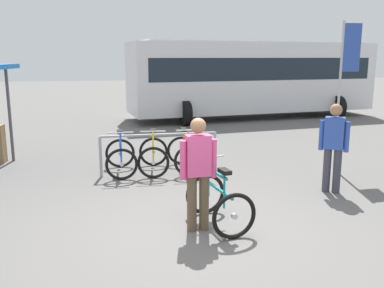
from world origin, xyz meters
name	(u,v)px	position (x,y,z in m)	size (l,w,h in m)	color
ground_plane	(201,231)	(0.00, 0.00, 0.00)	(80.00, 80.00, 0.00)	#605E5B
bike_rack_rail	(159,145)	(-0.18, 3.16, 0.64)	(2.51, 0.08, 0.88)	#99999E
racked_bike_blue	(121,157)	(-0.99, 3.33, 0.37)	(0.67, 1.10, 0.97)	black
racked_bike_yellow	(153,155)	(-0.29, 3.33, 0.37)	(0.79, 1.19, 0.98)	black
racked_bike_orange	(185,154)	(0.41, 3.34, 0.37)	(0.67, 1.09, 0.97)	black
featured_bicycle	(215,192)	(0.29, 0.28, 0.49)	(0.82, 1.24, 1.09)	black
person_with_featured_bike	(198,169)	(-0.03, 0.05, 0.91)	(0.53, 0.22, 1.64)	brown
pedestrian_with_backpack	(334,142)	(2.78, 1.28, 0.94)	(0.47, 0.46, 1.64)	#383842
bus_distant	(253,75)	(4.69, 10.95, 1.74)	(10.21, 4.11, 3.08)	silver
banner_flag	(347,68)	(3.79, 2.69, 2.23)	(0.44, 0.05, 3.20)	#B2B2B7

